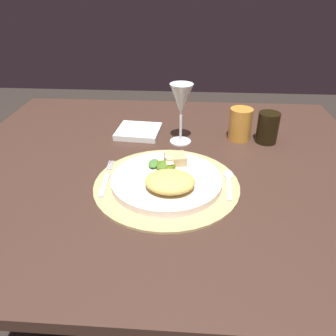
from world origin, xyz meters
The scene contains 13 objects.
ground_plane centered at (0.00, 0.00, 0.00)m, with size 6.00×6.00×0.00m, color #2E2722.
dining_table centered at (0.00, 0.00, 0.59)m, with size 1.18×1.00×0.74m.
placemat centered at (0.02, -0.12, 0.75)m, with size 0.36×0.36×0.01m, color tan.
dinner_plate centered at (0.02, -0.12, 0.76)m, with size 0.27×0.27×0.02m, color silver.
pasta_serving centered at (0.03, -0.17, 0.79)m, with size 0.12×0.10×0.04m, color #E6C75E.
salad_greens centered at (0.00, -0.07, 0.78)m, with size 0.08×0.06×0.03m.
bread_piece centered at (0.03, -0.05, 0.78)m, with size 0.05×0.05×0.02m, color tan.
fork centered at (-0.13, -0.12, 0.75)m, with size 0.02×0.17×0.00m.
spoon centered at (0.17, -0.09, 0.75)m, with size 0.03×0.14×0.01m.
napkin centered at (-0.10, 0.18, 0.75)m, with size 0.13×0.13×0.02m, color white.
wine_glass centered at (0.04, 0.13, 0.87)m, with size 0.07×0.07×0.18m.
amber_tumbler centered at (0.23, 0.16, 0.79)m, with size 0.07×0.07×0.10m, color #C78330.
dark_tumbler centered at (0.31, 0.15, 0.79)m, with size 0.06×0.06×0.09m, color black.
Camera 1 is at (0.07, -0.79, 1.19)m, focal length 35.02 mm.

